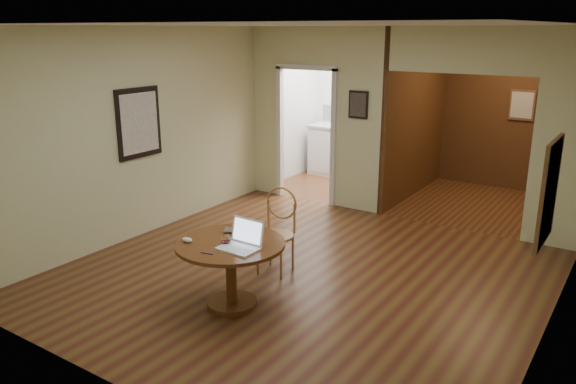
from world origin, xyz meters
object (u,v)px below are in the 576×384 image
Objects in this scene: open_laptop at (242,241)px; chair at (278,226)px; closed_laptop at (240,233)px; dining_table at (231,259)px.

chair is at bearing 106.66° from open_laptop.
chair is 1.04m from open_laptop.
closed_laptop is at bearing -94.50° from chair.
chair is (-0.09, 0.94, 0.04)m from dining_table.
dining_table is 0.95m from chair.
open_laptop is at bearing -12.06° from dining_table.
chair is 0.73m from closed_laptop.
open_laptop is at bearing -71.52° from closed_laptop.
open_laptop is 0.36m from closed_laptop.
chair reaches higher than open_laptop.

